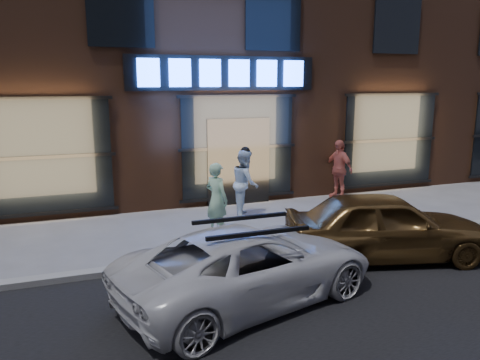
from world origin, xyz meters
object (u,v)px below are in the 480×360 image
object	(u,v)px
man_cap	(245,183)
passerby	(338,169)
man_bowtie	(217,199)
white_suv	(249,264)
gold_sedan	(386,226)

from	to	relation	value
man_cap	passerby	bearing A→B (deg)	-61.47
man_bowtie	white_suv	xyz separation A→B (m)	(-0.45, -3.24, -0.24)
white_suv	gold_sedan	xyz separation A→B (m)	(3.11, 0.77, 0.07)
man_bowtie	gold_sedan	distance (m)	3.62
man_bowtie	passerby	distance (m)	4.87
gold_sedan	white_suv	bearing A→B (deg)	118.48
passerby	gold_sedan	bearing A→B (deg)	-36.12
man_bowtie	passerby	xyz separation A→B (m)	(4.38, 2.13, 0.04)
passerby	man_bowtie	bearing A→B (deg)	-79.61
man_cap	passerby	xyz separation A→B (m)	(3.23, 0.83, 0.01)
man_cap	white_suv	world-z (taller)	man_cap
man_bowtie	man_cap	world-z (taller)	man_cap
man_bowtie	passerby	size ratio (longest dim) A/B	0.95
man_bowtie	white_suv	size ratio (longest dim) A/B	0.39
passerby	white_suv	world-z (taller)	passerby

